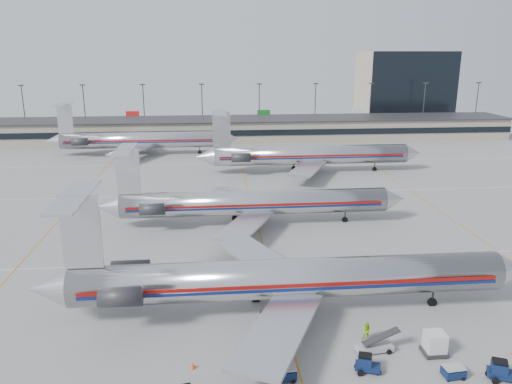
{
  "coord_description": "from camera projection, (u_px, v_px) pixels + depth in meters",
  "views": [
    {
      "loc": [
        -6.61,
        -46.55,
        24.75
      ],
      "look_at": [
        -0.02,
        25.11,
        4.5
      ],
      "focal_mm": 35.0,
      "sensor_mm": 36.0,
      "label": 1
    }
  ],
  "objects": [
    {
      "name": "ramp_worker_far",
      "position": [
        367.0,
        331.0,
        44.22
      ],
      "size": [
        1.03,
        0.93,
        1.72
      ],
      "primitive_type": "imported",
      "rotation": [
        0.0,
        0.0,
        -0.4
      ],
      "color": "#89D013",
      "rests_on": "ground"
    },
    {
      "name": "tug_right",
      "position": [
        501.0,
        371.0,
        38.81
      ],
      "size": [
        2.38,
        1.82,
        1.73
      ],
      "rotation": [
        0.0,
        0.0,
        -0.4
      ],
      "color": "#0B1A3E",
      "rests_on": "ground"
    },
    {
      "name": "cone_left",
      "position": [
        193.0,
        365.0,
        40.37
      ],
      "size": [
        0.5,
        0.5,
        0.57
      ],
      "primitive_type": "cone",
      "rotation": [
        0.0,
        0.0,
        0.21
      ],
      "color": "#FD3B08",
      "rests_on": "ground"
    },
    {
      "name": "light_mast_row",
      "position": [
        231.0,
        105.0,
        156.95
      ],
      "size": [
        163.6,
        0.4,
        15.28
      ],
      "color": "#38383D",
      "rests_on": "ground"
    },
    {
      "name": "cart_inner",
      "position": [
        283.0,
        373.0,
        38.95
      ],
      "size": [
        2.01,
        1.45,
        1.09
      ],
      "rotation": [
        0.0,
        0.0,
        0.07
      ],
      "color": "#0B1A3E",
      "rests_on": "ground"
    },
    {
      "name": "tug_center",
      "position": [
        366.0,
        364.0,
        39.76
      ],
      "size": [
        2.2,
        1.59,
        1.61
      ],
      "rotation": [
        0.0,
        0.0,
        -0.34
      ],
      "color": "#0B1A3E",
      "rests_on": "ground"
    },
    {
      "name": "ground",
      "position": [
        278.0,
        298.0,
        51.91
      ],
      "size": [
        260.0,
        260.0,
        0.0
      ],
      "primitive_type": "plane",
      "color": "gray",
      "rests_on": "ground"
    },
    {
      "name": "belt_loader",
      "position": [
        375.0,
        346.0,
        42.55
      ],
      "size": [
        3.87,
        1.6,
        2.0
      ],
      "rotation": [
        0.0,
        0.0,
        0.14
      ],
      "color": "#989898",
      "rests_on": "ground"
    },
    {
      "name": "ramp_worker_near",
      "position": [
        429.0,
        343.0,
        42.36
      ],
      "size": [
        0.81,
        0.69,
        1.89
      ],
      "primitive_type": "imported",
      "rotation": [
        0.0,
        0.0,
        0.42
      ],
      "color": "#AED013",
      "rests_on": "ground"
    },
    {
      "name": "jet_third_row",
      "position": [
        306.0,
        155.0,
        105.29
      ],
      "size": [
        48.22,
        29.66,
        13.18
      ],
      "color": "silver",
      "rests_on": "ground"
    },
    {
      "name": "apron_markings",
      "position": [
        267.0,
        260.0,
        61.49
      ],
      "size": [
        160.0,
        0.15,
        0.02
      ],
      "primitive_type": "cube",
      "color": "silver",
      "rests_on": "ground"
    },
    {
      "name": "cart_outer",
      "position": [
        453.0,
        372.0,
        39.21
      ],
      "size": [
        1.76,
        1.29,
        0.94
      ],
      "rotation": [
        0.0,
        0.0,
        0.1
      ],
      "color": "#0B1A3E",
      "rests_on": "ground"
    },
    {
      "name": "distant_building",
      "position": [
        403.0,
        88.0,
        176.69
      ],
      "size": [
        30.0,
        20.0,
        25.0
      ],
      "primitive_type": "cube",
      "color": "tan",
      "rests_on": "ground"
    },
    {
      "name": "uld_container",
      "position": [
        435.0,
        344.0,
        42.03
      ],
      "size": [
        1.96,
        1.63,
        2.07
      ],
      "rotation": [
        0.0,
        0.0,
        0.0
      ],
      "color": "#2D2D30",
      "rests_on": "ground"
    },
    {
      "name": "jet_second_row",
      "position": [
        249.0,
        203.0,
        73.08
      ],
      "size": [
        45.52,
        26.8,
        11.92
      ],
      "color": "silver",
      "rests_on": "ground"
    },
    {
      "name": "jet_back_row",
      "position": [
        140.0,
        140.0,
        123.49
      ],
      "size": [
        47.24,
        29.06,
        12.92
      ],
      "color": "silver",
      "rests_on": "ground"
    },
    {
      "name": "terminal",
      "position": [
        233.0,
        129.0,
        144.97
      ],
      "size": [
        162.0,
        17.0,
        6.25
      ],
      "color": "gray",
      "rests_on": "ground"
    },
    {
      "name": "jet_foreground",
      "position": [
        280.0,
        278.0,
        48.08
      ],
      "size": [
        48.64,
        28.64,
        12.73
      ],
      "color": "silver",
      "rests_on": "ground"
    }
  ]
}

